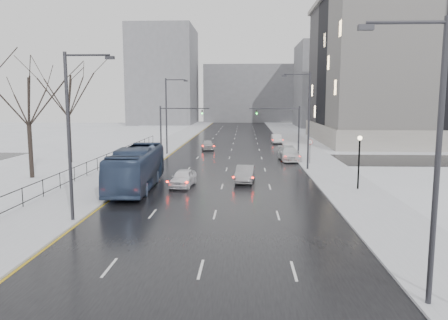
# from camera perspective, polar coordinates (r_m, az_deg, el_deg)

# --- Properties ---
(road) EXTENTS (16.00, 150.00, 0.04)m
(road) POSITION_cam_1_polar(r_m,az_deg,el_deg) (65.37, 1.06, 1.55)
(road) COLOR black
(road) RESTS_ON ground
(cross_road) EXTENTS (130.00, 10.00, 0.04)m
(cross_road) POSITION_cam_1_polar(r_m,az_deg,el_deg) (53.47, 0.69, 0.11)
(cross_road) COLOR black
(cross_road) RESTS_ON ground
(sidewalk_left) EXTENTS (5.00, 150.00, 0.16)m
(sidewalk_left) POSITION_cam_1_polar(r_m,az_deg,el_deg) (66.49, -8.03, 1.63)
(sidewalk_left) COLOR silver
(sidewalk_left) RESTS_ON ground
(sidewalk_right) EXTENTS (5.00, 150.00, 0.16)m
(sidewalk_right) POSITION_cam_1_polar(r_m,az_deg,el_deg) (65.90, 10.23, 1.53)
(sidewalk_right) COLOR silver
(sidewalk_right) RESTS_ON ground
(park_strip) EXTENTS (14.00, 150.00, 0.12)m
(park_strip) POSITION_cam_1_polar(r_m,az_deg,el_deg) (68.90, -15.82, 1.61)
(park_strip) COLOR white
(park_strip) RESTS_ON ground
(tree_park_d) EXTENTS (8.75, 8.75, 12.50)m
(tree_park_d) POSITION_cam_1_polar(r_m,az_deg,el_deg) (44.22, -23.75, -2.25)
(tree_park_d) COLOR black
(tree_park_d) RESTS_ON ground
(tree_park_e) EXTENTS (9.45, 9.45, 13.50)m
(tree_park_e) POSITION_cam_1_polar(r_m,az_deg,el_deg) (53.39, -19.39, -0.37)
(tree_park_e) COLOR black
(tree_park_e) RESTS_ON ground
(iron_fence) EXTENTS (0.06, 70.00, 1.30)m
(iron_fence) POSITION_cam_1_polar(r_m,az_deg,el_deg) (38.50, -20.05, -2.12)
(iron_fence) COLOR black
(iron_fence) RESTS_ON sidewalk_left
(streetlight_r_near) EXTENTS (2.95, 0.25, 10.00)m
(streetlight_r_near) POSITION_cam_1_polar(r_m,az_deg,el_deg) (16.30, 25.47, 1.17)
(streetlight_r_near) COLOR #2D2D33
(streetlight_r_near) RESTS_ON ground
(streetlight_r_mid) EXTENTS (2.95, 0.25, 10.00)m
(streetlight_r_mid) POSITION_cam_1_polar(r_m,az_deg,el_deg) (45.40, 10.74, 5.67)
(streetlight_r_mid) COLOR #2D2D33
(streetlight_r_mid) RESTS_ON ground
(streetlight_l_near) EXTENTS (2.95, 0.25, 10.00)m
(streetlight_l_near) POSITION_cam_1_polar(r_m,az_deg,el_deg) (26.92, -19.20, 3.89)
(streetlight_l_near) COLOR #2D2D33
(streetlight_l_near) RESTS_ON ground
(streetlight_l_far) EXTENTS (2.95, 0.25, 10.00)m
(streetlight_l_far) POSITION_cam_1_polar(r_m,az_deg,el_deg) (57.83, -7.32, 6.21)
(streetlight_l_far) COLOR #2D2D33
(streetlight_l_far) RESTS_ON ground
(lamppost_r_mid) EXTENTS (0.36, 0.36, 4.28)m
(lamppost_r_mid) POSITION_cam_1_polar(r_m,az_deg,el_deg) (36.37, 17.24, 0.69)
(lamppost_r_mid) COLOR black
(lamppost_r_mid) RESTS_ON sidewalk_right
(mast_signal_right) EXTENTS (6.10, 0.33, 6.50)m
(mast_signal_right) POSITION_cam_1_polar(r_m,az_deg,el_deg) (53.31, 8.61, 4.42)
(mast_signal_right) COLOR #2D2D33
(mast_signal_right) RESTS_ON ground
(mast_signal_left) EXTENTS (6.10, 0.33, 6.50)m
(mast_signal_left) POSITION_cam_1_polar(r_m,az_deg,el_deg) (53.82, -7.15, 4.48)
(mast_signal_left) COLOR #2D2D33
(mast_signal_left) RESTS_ON ground
(no_uturn_sign) EXTENTS (0.60, 0.06, 2.70)m
(no_uturn_sign) POSITION_cam_1_polar(r_m,az_deg,el_deg) (49.73, 11.19, 2.02)
(no_uturn_sign) COLOR #2D2D33
(no_uturn_sign) RESTS_ON sidewalk_right
(civic_building) EXTENTS (41.00, 31.00, 24.80)m
(civic_building) POSITION_cam_1_polar(r_m,az_deg,el_deg) (83.86, 26.40, 9.81)
(civic_building) COLOR gray
(civic_building) RESTS_ON ground
(bldg_far_right) EXTENTS (24.00, 20.00, 22.00)m
(bldg_far_right) POSITION_cam_1_polar(r_m,az_deg,el_deg) (122.80, 15.20, 9.41)
(bldg_far_right) COLOR slate
(bldg_far_right) RESTS_ON ground
(bldg_far_left) EXTENTS (18.00, 22.00, 28.00)m
(bldg_far_left) POSITION_cam_1_polar(r_m,az_deg,el_deg) (132.27, -7.83, 10.79)
(bldg_far_left) COLOR slate
(bldg_far_left) RESTS_ON ground
(bldg_far_center) EXTENTS (30.00, 18.00, 18.00)m
(bldg_far_center) POSITION_cam_1_polar(r_m,az_deg,el_deg) (144.96, 3.59, 8.62)
(bldg_far_center) COLOR slate
(bldg_far_center) RESTS_ON ground
(bus) EXTENTS (3.41, 12.24, 3.38)m
(bus) POSITION_cam_1_polar(r_m,az_deg,el_deg) (36.55, -11.35, -1.00)
(bus) COLOR #324362
(bus) RESTS_ON road
(sedan_center_near) EXTENTS (2.12, 4.38, 1.44)m
(sedan_center_near) POSITION_cam_1_polar(r_m,az_deg,el_deg) (36.83, -5.36, -2.34)
(sedan_center_near) COLOR white
(sedan_center_near) RESTS_ON road
(sedan_right_near) EXTENTS (1.90, 4.52, 1.45)m
(sedan_right_near) POSITION_cam_1_polar(r_m,az_deg,el_deg) (38.72, 2.77, -1.80)
(sedan_right_near) COLOR gray
(sedan_right_near) RESTS_ON road
(sedan_right_far) EXTENTS (2.63, 5.63, 1.59)m
(sedan_right_far) POSITION_cam_1_polar(r_m,az_deg,el_deg) (52.68, 8.51, 0.80)
(sedan_right_far) COLOR white
(sedan_right_far) RESTS_ON road
(sedan_center_far) EXTENTS (2.27, 4.43, 1.44)m
(sedan_center_far) POSITION_cam_1_polar(r_m,az_deg,el_deg) (63.38, -2.16, 2.02)
(sedan_center_far) COLOR #B4B5B8
(sedan_center_far) RESTS_ON road
(sedan_right_distant) EXTENTS (1.68, 4.54, 1.48)m
(sedan_right_distant) POSITION_cam_1_polar(r_m,az_deg,el_deg) (73.11, 6.89, 2.78)
(sedan_right_distant) COLOR white
(sedan_right_distant) RESTS_ON road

